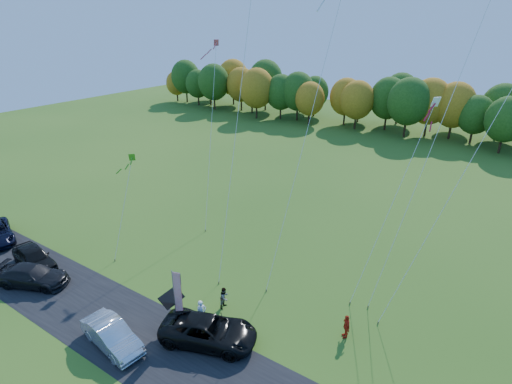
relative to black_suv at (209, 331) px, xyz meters
The scene contains 18 objects.
ground 2.62m from the black_suv, 131.47° to the left, with size 160.00×160.00×0.00m, color #2E5A17.
asphalt_strip 2.82m from the black_suv, 127.50° to the right, with size 90.00×6.00×0.01m, color black.
tree_line 56.89m from the black_suv, 91.66° to the left, with size 116.00×12.00×10.00m, color #1E4711, non-canonical shape.
black_suv is the anchor object (origin of this frame).
silver_sedan 5.92m from the black_suv, 143.48° to the right, with size 1.68×4.82×1.59m, color silver.
dark_truck_a 15.19m from the black_suv, 169.62° to the right, with size 2.18×5.37×1.56m, color black.
dark_truck_b 17.19m from the black_suv, behind, with size 2.04×5.08×1.73m, color black.
person_tailgate_a 1.66m from the black_suv, 145.70° to the left, with size 0.68×0.44×1.85m, color white.
person_tailgate_b 3.37m from the black_suv, 110.62° to the left, with size 0.77×0.60×1.59m, color gray.
person_east 8.63m from the black_suv, 36.03° to the left, with size 0.97×0.40×1.66m, color red.
feather_flag 3.05m from the black_suv, behind, with size 0.56×0.22×4.37m.
kite_delta_blue 19.01m from the black_suv, 111.95° to the left, with size 3.65×10.90×32.66m.
kite_parafoil_orange 21.02m from the black_suv, 57.60° to the left, with size 5.44×12.25×26.56m.
kite_delta_red 17.25m from the black_suv, 87.16° to the left, with size 2.57×11.52×24.22m.
kite_parafoil_rainbow 18.59m from the black_suv, 45.85° to the left, with size 7.32×8.97×20.68m.
kite_diamond_green 13.97m from the black_suv, 160.17° to the left, with size 1.19×4.17×8.69m.
kite_diamond_white 15.13m from the black_suv, 58.99° to the left, with size 2.76×7.87×14.07m.
kite_diamond_pink 19.16m from the black_suv, 127.72° to the left, with size 3.28×6.70×17.21m.
Camera 1 is at (14.70, -16.39, 18.51)m, focal length 28.00 mm.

